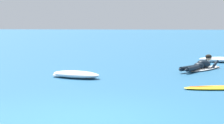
% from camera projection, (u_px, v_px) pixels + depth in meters
% --- Properties ---
extents(ground_plane, '(120.00, 120.00, 0.00)m').
position_uv_depth(ground_plane, '(122.00, 63.00, 17.34)').
color(ground_plane, '#235B84').
extents(surfer_far, '(1.70, 2.38, 0.55)m').
position_uv_depth(surfer_far, '(202.00, 66.00, 14.77)').
color(surfer_far, white).
rests_on(surfer_far, ground).
extents(drifting_surfboard, '(1.94, 0.87, 0.16)m').
position_uv_depth(drifting_surfboard, '(222.00, 88.00, 10.73)').
color(drifting_surfboard, yellow).
rests_on(drifting_surfboard, ground).
extents(whitewater_back, '(1.65, 1.22, 0.21)m').
position_uv_depth(whitewater_back, '(76.00, 75.00, 12.75)').
color(whitewater_back, white).
rests_on(whitewater_back, ground).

